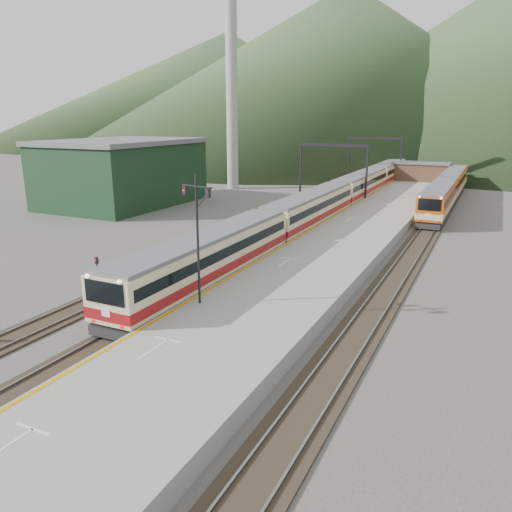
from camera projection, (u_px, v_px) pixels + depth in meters
The scene contains 17 objects.
track_main at pixel (315, 225), 54.57m from camera, with size 2.60×200.00×0.23m.
track_far at pixel (273, 221), 56.65m from camera, with size 2.60×200.00×0.23m.
track_second at pixel (424, 235), 49.77m from camera, with size 2.60×200.00×0.23m.
platform at pixel (361, 229), 50.38m from camera, with size 8.00×100.00×1.00m, color gray.
gantry_near at pixel (333, 162), 67.30m from camera, with size 9.55×0.25×8.00m.
gantry_far at pixel (375, 151), 89.00m from camera, with size 9.55×0.25×8.00m.
warehouse at pixel (123, 172), 66.84m from camera, with size 14.50×20.50×8.60m.
smokestack at pixel (232, 94), 78.82m from camera, with size 1.80×1.80×30.00m, color #9E998E.
station_shed at pixel (421, 171), 84.55m from camera, with size 9.40×4.40×3.10m.
hill_a at pixel (347, 67), 193.42m from camera, with size 180.00×180.00×60.00m, color #284722.
hill_d at pixel (228, 86), 270.86m from camera, with size 200.00×200.00×55.00m, color #284722.
main_train at pixel (361, 185), 70.91m from camera, with size 3.05×104.48×3.72m.
second_train at pixel (447, 190), 67.27m from camera, with size 2.75×37.47×3.36m.
signal_mast at pixel (197, 227), 27.87m from camera, with size 2.16×0.65×7.40m.
short_signal_a at pixel (102, 299), 28.39m from camera, with size 0.24×0.19×2.27m.
short_signal_b at pixel (250, 230), 45.59m from camera, with size 0.24×0.20×2.27m.
short_signal_c at pixel (97, 269), 34.03m from camera, with size 0.23×0.18×2.27m.
Camera 1 is at (17.31, -11.01, 11.45)m, focal length 35.00 mm.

